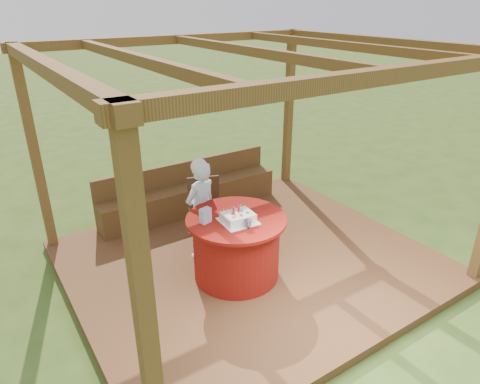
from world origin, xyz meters
name	(u,v)px	position (x,y,z in m)	size (l,w,h in m)	color
ground	(250,265)	(0.00, 0.00, 0.00)	(60.00, 60.00, 0.00)	#334D19
deck	(250,262)	(0.00, 0.00, 0.06)	(4.50, 4.00, 0.12)	brown
pergola	(252,86)	(0.00, 0.00, 2.41)	(4.50, 4.00, 2.72)	brown
bench	(190,196)	(0.00, 1.72, 0.38)	(3.00, 0.42, 0.80)	brown
table	(236,247)	(-0.36, -0.22, 0.53)	(1.21, 1.21, 0.81)	maroon
chair	(205,206)	(-0.22, 0.82, 0.63)	(0.58, 0.58, 0.90)	#3C2313
elderly_woman	(201,209)	(-0.49, 0.43, 0.82)	(0.56, 0.44, 1.39)	#A5D4F5
birthday_cake	(238,217)	(-0.40, -0.31, 0.99)	(0.43, 0.43, 0.18)	white
gift_bag	(205,215)	(-0.72, -0.12, 1.02)	(0.13, 0.08, 0.18)	#CE85B8
drinking_glass	(248,224)	(-0.38, -0.49, 0.98)	(0.10, 0.10, 0.09)	white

